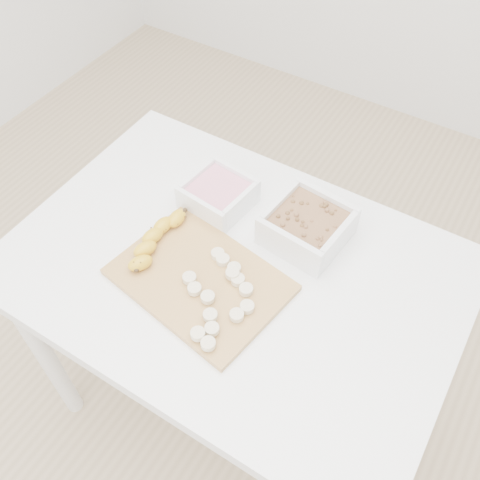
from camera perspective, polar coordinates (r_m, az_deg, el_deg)
The scene contains 7 objects.
ground at distance 1.85m, azimuth -0.51°, elevation -16.71°, with size 3.50×3.50×0.00m, color #C6AD89.
table at distance 1.27m, azimuth -0.71°, elevation -5.34°, with size 1.00×0.70×0.75m.
bowl_yogurt at distance 1.29m, azimuth -2.33°, elevation 4.91°, with size 0.16×0.16×0.07m.
bowl_granola at distance 1.22m, azimuth 7.19°, elevation 1.53°, with size 0.19×0.19×0.08m.
cutting_board at distance 1.16m, azimuth -4.29°, elevation -4.23°, with size 0.36×0.26×0.01m, color #B48547.
banana at distance 1.21m, azimuth -9.01°, elevation -0.02°, with size 0.05×0.19×0.03m, color gold, non-canonical shape.
banana_slices at distance 1.12m, azimuth -2.17°, elevation -5.84°, with size 0.17×0.23×0.02m.
Camera 1 is at (0.38, -0.59, 1.71)m, focal length 40.00 mm.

